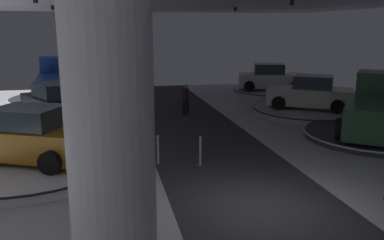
{
  "coord_description": "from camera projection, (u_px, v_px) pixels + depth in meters",
  "views": [
    {
      "loc": [
        -3.66,
        -8.74,
        4.4
      ],
      "look_at": [
        -0.91,
        4.04,
        1.4
      ],
      "focal_mm": 37.8,
      "sensor_mm": 36.0,
      "label": 1
    }
  ],
  "objects": [
    {
      "name": "ground",
      "position": [
        262.0,
        209.0,
        10.07
      ],
      "size": [
        24.0,
        44.0,
        0.06
      ],
      "color": "#B2B2B7"
    },
    {
      "name": "column_left",
      "position": [
        110.0,
        132.0,
        6.55
      ],
      "size": [
        1.45,
        1.45,
        5.5
      ],
      "color": "silver",
      "rests_on": "ground"
    },
    {
      "name": "display_platform_deep_left",
      "position": [
        58.0,
        99.0,
        24.29
      ],
      "size": [
        5.68,
        5.68,
        0.32
      ],
      "color": "#333338",
      "rests_on": "ground"
    },
    {
      "name": "pickup_truck_deep_left",
      "position": [
        57.0,
        81.0,
        24.35
      ],
      "size": [
        3.03,
        5.47,
        2.3
      ],
      "color": "navy",
      "rests_on": "display_platform_deep_left"
    },
    {
      "name": "display_platform_far_left",
      "position": [
        57.0,
        123.0,
        18.42
      ],
      "size": [
        4.63,
        4.63,
        0.29
      ],
      "color": "#B7B7BC",
      "rests_on": "ground"
    },
    {
      "name": "display_car_far_left",
      "position": [
        56.0,
        103.0,
        18.2
      ],
      "size": [
        3.6,
        4.56,
        1.71
      ],
      "color": "black",
      "rests_on": "display_platform_far_left"
    },
    {
      "name": "display_platform_mid_right",
      "position": [
        375.0,
        135.0,
        16.42
      ],
      "size": [
        5.68,
        5.68,
        0.24
      ],
      "color": "#333338",
      "rests_on": "ground"
    },
    {
      "name": "pickup_truck_mid_right",
      "position": [
        378.0,
        108.0,
        16.46
      ],
      "size": [
        4.94,
        5.46,
        2.3
      ],
      "color": "#2D5638",
      "rests_on": "display_platform_mid_right"
    },
    {
      "name": "display_platform_deep_right",
      "position": [
        270.0,
        92.0,
        26.81
      ],
      "size": [
        4.89,
        4.89,
        0.37
      ],
      "color": "#B7B7BC",
      "rests_on": "ground"
    },
    {
      "name": "display_car_deep_right",
      "position": [
        270.0,
        78.0,
        26.61
      ],
      "size": [
        4.55,
        3.17,
        1.71
      ],
      "color": "silver",
      "rests_on": "display_platform_deep_right"
    },
    {
      "name": "display_platform_mid_left",
      "position": [
        28.0,
        164.0,
        12.81
      ],
      "size": [
        5.97,
        5.97,
        0.31
      ],
      "color": "silver",
      "rests_on": "ground"
    },
    {
      "name": "display_car_mid_left",
      "position": [
        27.0,
        136.0,
        12.61
      ],
      "size": [
        4.57,
        3.52,
        1.71
      ],
      "color": "#B77519",
      "rests_on": "display_platform_mid_left"
    },
    {
      "name": "display_platform_far_right",
      "position": [
        309.0,
        110.0,
        21.15
      ],
      "size": [
        5.75,
        5.75,
        0.29
      ],
      "color": "#B7B7BC",
      "rests_on": "ground"
    },
    {
      "name": "display_car_far_right",
      "position": [
        310.0,
        94.0,
        20.94
      ],
      "size": [
        4.5,
        3.8,
        1.71
      ],
      "color": "silver",
      "rests_on": "display_platform_far_right"
    },
    {
      "name": "visitor_walking_near",
      "position": [
        186.0,
        98.0,
        20.6
      ],
      "size": [
        0.32,
        0.32,
        1.59
      ],
      "color": "black",
      "rests_on": "ground"
    },
    {
      "name": "stanchion_b",
      "position": [
        158.0,
        154.0,
        13.19
      ],
      "size": [
        0.28,
        0.28,
        1.01
      ],
      "color": "#333338",
      "rests_on": "ground"
    },
    {
      "name": "stanchion_c",
      "position": [
        200.0,
        155.0,
        13.03
      ],
      "size": [
        0.28,
        0.28,
        1.01
      ],
      "color": "#333338",
      "rests_on": "ground"
    }
  ]
}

